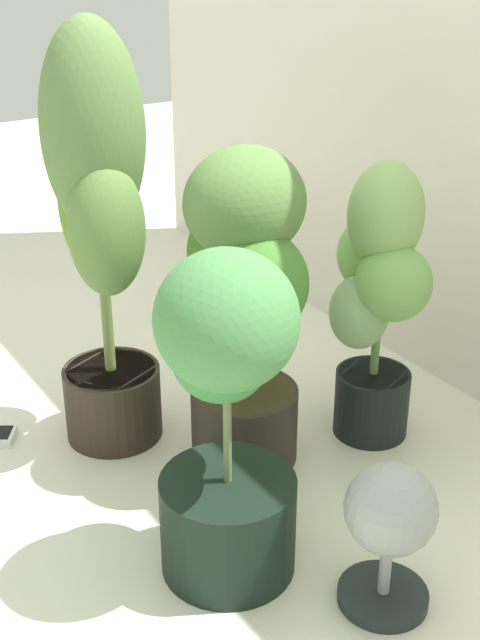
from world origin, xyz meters
name	(u,v)px	position (x,y,z in m)	size (l,w,h in m)	color
ground_plane	(195,480)	(0.00, 0.00, 0.00)	(8.00, 8.00, 0.00)	silver
potted_plant_back_center	(378,290)	(0.07, 0.48, 0.41)	(0.37, 0.29, 0.72)	black
potted_plant_center	(245,287)	(-0.02, 0.16, 0.46)	(0.44, 0.35, 0.79)	#2C2420
potted_plant_front_right	(226,411)	(0.28, -0.09, 0.37)	(0.35, 0.34, 0.70)	black
potted_plant_front_left	(100,219)	(-0.29, -0.07, 0.59)	(0.36, 0.31, 1.04)	#2F251E
floor_fan	(390,521)	(0.55, 0.11, 0.20)	(0.24, 0.24, 0.31)	#1F2829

